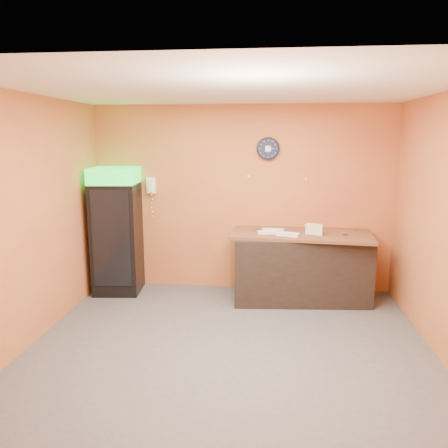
# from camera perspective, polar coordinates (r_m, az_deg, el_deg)

# --- Properties ---
(floor) EXTENTS (4.50, 4.50, 0.00)m
(floor) POSITION_cam_1_polar(r_m,az_deg,el_deg) (5.13, 0.74, -15.63)
(floor) COLOR #47474C
(floor) RESTS_ON ground
(back_wall) EXTENTS (4.50, 0.02, 2.80)m
(back_wall) POSITION_cam_1_polar(r_m,az_deg,el_deg) (6.63, 2.32, 3.28)
(back_wall) COLOR #C07836
(back_wall) RESTS_ON floor
(left_wall) EXTENTS (0.02, 4.00, 2.80)m
(left_wall) POSITION_cam_1_polar(r_m,az_deg,el_deg) (5.35, -23.98, 0.39)
(left_wall) COLOR #C07836
(left_wall) RESTS_ON floor
(ceiling) EXTENTS (4.50, 4.00, 0.02)m
(ceiling) POSITION_cam_1_polar(r_m,az_deg,el_deg) (4.60, 0.83, 17.27)
(ceiling) COLOR white
(ceiling) RESTS_ON back_wall
(beverage_cooler) EXTENTS (0.72, 0.73, 1.89)m
(beverage_cooler) POSITION_cam_1_polar(r_m,az_deg,el_deg) (6.71, -13.94, -1.10)
(beverage_cooler) COLOR black
(beverage_cooler) RESTS_ON floor
(prep_counter) EXTENTS (1.95, 0.98, 0.95)m
(prep_counter) POSITION_cam_1_polar(r_m,az_deg,el_deg) (6.42, 9.93, -5.61)
(prep_counter) COLOR black
(prep_counter) RESTS_ON floor
(wall_clock) EXTENTS (0.34, 0.06, 0.34)m
(wall_clock) POSITION_cam_1_polar(r_m,az_deg,el_deg) (6.53, 5.77, 9.77)
(wall_clock) COLOR black
(wall_clock) RESTS_ON back_wall
(wall_phone) EXTENTS (0.13, 0.11, 0.24)m
(wall_phone) POSITION_cam_1_polar(r_m,az_deg,el_deg) (6.78, -9.48, 5.00)
(wall_phone) COLOR white
(wall_phone) RESTS_ON back_wall
(butcher_paper) EXTENTS (2.03, 1.08, 0.04)m
(butcher_paper) POSITION_cam_1_polar(r_m,az_deg,el_deg) (6.30, 10.08, -1.30)
(butcher_paper) COLOR brown
(butcher_paper) RESTS_ON prep_counter
(sub_roll_stack) EXTENTS (0.25, 0.15, 0.15)m
(sub_roll_stack) POSITION_cam_1_polar(r_m,az_deg,el_deg) (6.19, 11.72, -0.68)
(sub_roll_stack) COLOR beige
(sub_roll_stack) RESTS_ON butcher_paper
(wrapped_sandwich_left) EXTENTS (0.30, 0.17, 0.04)m
(wrapped_sandwich_left) POSITION_cam_1_polar(r_m,az_deg,el_deg) (6.16, 5.71, -1.08)
(wrapped_sandwich_left) COLOR white
(wrapped_sandwich_left) RESTS_ON butcher_paper
(wrapped_sandwich_mid) EXTENTS (0.33, 0.21, 0.04)m
(wrapped_sandwich_mid) POSITION_cam_1_polar(r_m,az_deg,el_deg) (6.06, 8.33, -1.34)
(wrapped_sandwich_mid) COLOR white
(wrapped_sandwich_mid) RESTS_ON butcher_paper
(wrapped_sandwich_right) EXTENTS (0.30, 0.12, 0.04)m
(wrapped_sandwich_right) POSITION_cam_1_polar(r_m,az_deg,el_deg) (6.29, 6.37, -0.82)
(wrapped_sandwich_right) COLOR white
(wrapped_sandwich_right) RESTS_ON butcher_paper
(kitchen_tool) EXTENTS (0.05, 0.05, 0.05)m
(kitchen_tool) POSITION_cam_1_polar(r_m,az_deg,el_deg) (6.28, 7.93, -0.83)
(kitchen_tool) COLOR silver
(kitchen_tool) RESTS_ON butcher_paper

